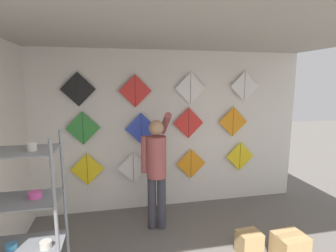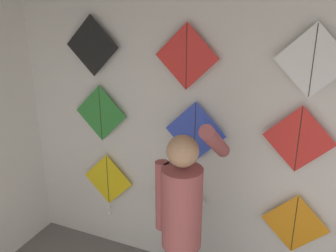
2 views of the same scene
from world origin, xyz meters
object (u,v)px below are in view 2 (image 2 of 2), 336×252
object	(u,v)px
shopkeeper	(182,221)
kite_4	(101,113)
kite_6	(299,140)
kite_0	(108,182)
kite_8	(92,46)
kite_1	(178,198)
kite_2	(294,228)
kite_9	(187,57)
kite_10	(313,61)
kite_5	(195,132)

from	to	relation	value
shopkeeper	kite_4	world-z (taller)	shopkeeper
shopkeeper	kite_6	distance (m)	1.09
kite_0	kite_8	world-z (taller)	kite_8
kite_1	kite_4	xyz separation A→B (m)	(-0.81, 0.00, 0.73)
shopkeeper	kite_2	xyz separation A→B (m)	(0.75, 0.67, -0.29)
kite_1	kite_9	size ratio (longest dim) A/B	1.00
kite_9	shopkeeper	bearing A→B (deg)	-70.17
kite_2	kite_10	distance (m)	1.41
kite_4	kite_5	size ratio (longest dim) A/B	1.00
shopkeeper	kite_6	world-z (taller)	shopkeeper
shopkeeper	kite_5	xyz separation A→B (m)	(-0.15, 0.67, 0.44)
kite_6	kite_9	bearing A→B (deg)	180.00
kite_2	kite_9	distance (m)	1.69
kite_1	kite_8	distance (m)	1.61
kite_0	kite_6	xyz separation A→B (m)	(1.77, 0.00, 0.76)
kite_8	kite_9	world-z (taller)	kite_8
kite_10	kite_0	bearing A→B (deg)	-179.98
kite_10	kite_6	bearing A→B (deg)	180.00
kite_4	kite_6	distance (m)	1.81
kite_10	kite_2	bearing A→B (deg)	-2.02
kite_8	kite_9	bearing A→B (deg)	0.00
kite_4	kite_10	bearing A→B (deg)	0.00
kite_1	kite_6	distance (m)	1.25
kite_4	kite_1	bearing A→B (deg)	0.00
kite_2	kite_5	bearing A→B (deg)	179.94
kite_9	kite_2	bearing A→B (deg)	-0.06
kite_6	kite_8	world-z (taller)	kite_8
kite_5	kite_8	bearing A→B (deg)	180.00
kite_4	kite_10	size ratio (longest dim) A/B	1.00
kite_2	kite_10	xyz separation A→B (m)	(-0.03, 0.00, 1.41)
kite_2	kite_8	world-z (taller)	kite_8
kite_1	kite_5	bearing A→B (deg)	0.00
kite_9	kite_10	xyz separation A→B (m)	(0.96, 0.00, 0.04)
kite_8	kite_10	xyz separation A→B (m)	(1.88, 0.00, 0.00)
shopkeeper	kite_6	size ratio (longest dim) A/B	3.29
kite_8	kite_10	size ratio (longest dim) A/B	1.00
kite_0	kite_1	size ratio (longest dim) A/B	1.25
kite_2	shopkeeper	bearing A→B (deg)	-138.47
kite_5	kite_10	bearing A→B (deg)	0.00
kite_1	kite_5	world-z (taller)	kite_5
kite_0	kite_4	bearing A→B (deg)	178.87
kite_9	kite_4	bearing A→B (deg)	180.00
kite_2	kite_5	world-z (taller)	kite_5
kite_2	kite_4	xyz separation A→B (m)	(-1.86, 0.00, 0.77)
kite_9	kite_10	bearing A→B (deg)	0.00
shopkeeper	kite_2	bearing A→B (deg)	55.09
shopkeeper	kite_8	size ratio (longest dim) A/B	3.29
kite_0	kite_5	world-z (taller)	kite_5
shopkeeper	kite_1	bearing A→B (deg)	127.59
kite_1	kite_10	size ratio (longest dim) A/B	1.00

